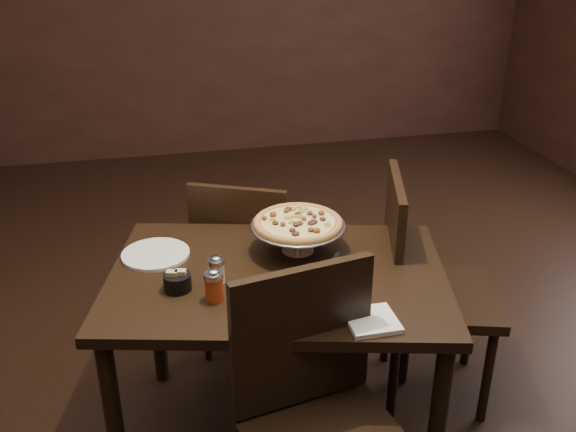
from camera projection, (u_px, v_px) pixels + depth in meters
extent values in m
cube|color=black|center=(273.00, 430.00, 2.67)|extent=(6.00, 7.00, 0.02)
cube|color=black|center=(278.00, 278.00, 2.32)|extent=(1.37, 1.08, 0.04)
cylinder|color=black|center=(115.00, 425.00, 2.18)|extent=(0.06, 0.06, 0.72)
cylinder|color=black|center=(437.00, 429.00, 2.16)|extent=(0.06, 0.06, 0.72)
cylinder|color=black|center=(156.00, 311.00, 2.80)|extent=(0.06, 0.06, 0.72)
cylinder|color=black|center=(406.00, 314.00, 2.79)|extent=(0.06, 0.06, 0.72)
cylinder|color=silver|center=(298.00, 251.00, 2.46)|extent=(0.12, 0.12, 0.01)
cylinder|color=silver|center=(298.00, 239.00, 2.44)|extent=(0.03, 0.03, 0.10)
cylinder|color=silver|center=(298.00, 227.00, 2.42)|extent=(0.09, 0.09, 0.01)
cylinder|color=#9E9EA3|center=(298.00, 225.00, 2.41)|extent=(0.36, 0.36, 0.01)
torus|color=#9E9EA3|center=(298.00, 225.00, 2.41)|extent=(0.36, 0.36, 0.01)
cylinder|color=#9A642E|center=(298.00, 224.00, 2.41)|extent=(0.33, 0.33, 0.01)
torus|color=#9A642E|center=(298.00, 223.00, 2.41)|extent=(0.34, 0.34, 0.03)
cylinder|color=#E0BD7B|center=(298.00, 222.00, 2.41)|extent=(0.28, 0.28, 0.01)
cylinder|color=beige|center=(217.00, 273.00, 2.24)|extent=(0.06, 0.06, 0.08)
cylinder|color=silver|center=(216.00, 262.00, 2.22)|extent=(0.06, 0.06, 0.02)
ellipsoid|color=silver|center=(216.00, 258.00, 2.22)|extent=(0.03, 0.03, 0.01)
cylinder|color=maroon|center=(214.00, 289.00, 2.14)|extent=(0.06, 0.06, 0.08)
cylinder|color=silver|center=(214.00, 276.00, 2.12)|extent=(0.07, 0.07, 0.02)
ellipsoid|color=silver|center=(213.00, 271.00, 2.11)|extent=(0.03, 0.03, 0.01)
cylinder|color=black|center=(177.00, 282.00, 2.20)|extent=(0.10, 0.10, 0.06)
cube|color=tan|center=(172.00, 279.00, 2.20)|extent=(0.04, 0.04, 0.06)
cube|color=tan|center=(181.00, 278.00, 2.20)|extent=(0.04, 0.04, 0.06)
cube|color=white|center=(372.00, 321.00, 2.03)|extent=(0.16, 0.16, 0.02)
cylinder|color=silver|center=(156.00, 254.00, 2.43)|extent=(0.26, 0.26, 0.01)
cylinder|color=silver|center=(314.00, 307.00, 2.10)|extent=(0.25, 0.25, 0.01)
cone|color=silver|center=(332.00, 263.00, 2.15)|extent=(0.16, 0.16, 0.00)
cylinder|color=black|center=(332.00, 262.00, 2.14)|extent=(0.09, 0.11, 0.02)
cube|color=black|center=(251.00, 266.00, 3.02)|extent=(0.57, 0.57, 0.04)
cube|color=black|center=(238.00, 236.00, 2.74)|extent=(0.40, 0.21, 0.45)
cylinder|color=black|center=(294.00, 292.00, 3.23)|extent=(0.04, 0.04, 0.42)
cylinder|color=black|center=(228.00, 285.00, 3.30)|extent=(0.04, 0.04, 0.42)
cylinder|color=black|center=(279.00, 331.00, 2.93)|extent=(0.04, 0.04, 0.42)
cylinder|color=black|center=(207.00, 322.00, 2.99)|extent=(0.04, 0.04, 0.42)
cube|color=black|center=(302.00, 337.00, 1.98)|extent=(0.46, 0.12, 0.49)
cube|color=black|center=(440.00, 297.00, 2.69)|extent=(0.58, 0.58, 0.04)
cube|color=black|center=(393.00, 237.00, 2.58)|extent=(0.17, 0.46, 0.49)
cylinder|color=black|center=(487.00, 376.00, 2.61)|extent=(0.04, 0.04, 0.46)
cylinder|color=black|center=(470.00, 323.00, 2.96)|extent=(0.04, 0.04, 0.46)
cylinder|color=black|center=(394.00, 372.00, 2.64)|extent=(0.04, 0.04, 0.46)
cylinder|color=black|center=(387.00, 320.00, 2.98)|extent=(0.04, 0.04, 0.46)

